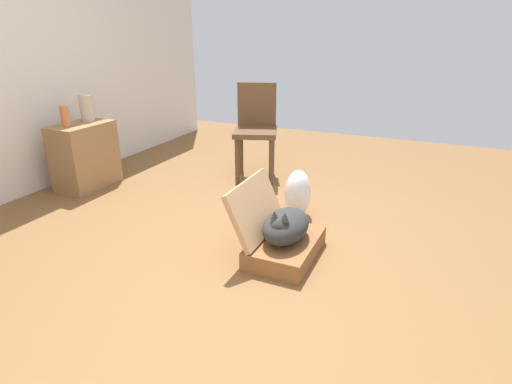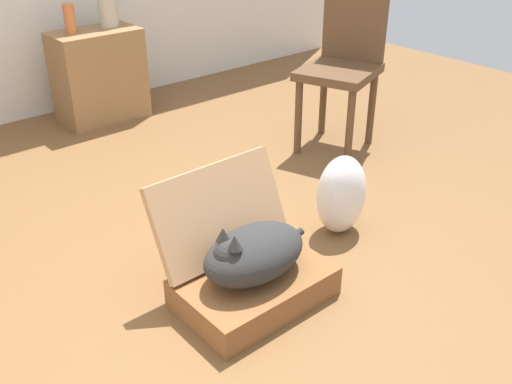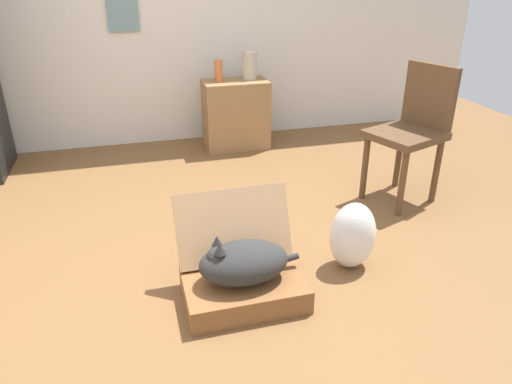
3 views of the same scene
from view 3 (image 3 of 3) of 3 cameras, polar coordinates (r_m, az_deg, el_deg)
name	(u,v)px [view 3 (image 3 of 3)]	position (r m, az deg, el deg)	size (l,w,h in m)	color
ground_plane	(201,266)	(2.71, -6.60, -8.80)	(7.68, 7.68, 0.00)	brown
suitcase_base	(244,290)	(2.41, -1.43, -11.66)	(0.59, 0.39, 0.13)	brown
suitcase_lid	(233,226)	(2.45, -2.73, -4.07)	(0.59, 0.39, 0.04)	tan
cat	(242,262)	(2.31, -1.69, -8.40)	(0.52, 0.28, 0.25)	#2D2D2D
plastic_bag_white	(353,236)	(2.64, 11.55, -5.17)	(0.26, 0.21, 0.39)	white
side_table	(236,115)	(4.36, -2.45, 9.29)	(0.57, 0.34, 0.61)	olive
vase_tall	(219,71)	(4.25, -4.52, 14.34)	(0.07, 0.07, 0.18)	#CC6B38
vase_short	(250,65)	(4.33, -0.78, 15.02)	(0.13, 0.13, 0.24)	#B7AD99
chair	(413,128)	(3.44, 18.32, 7.30)	(0.57, 0.54, 0.94)	brown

